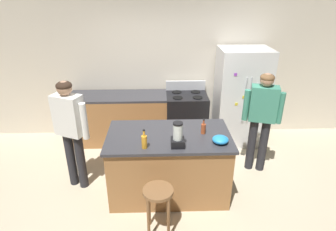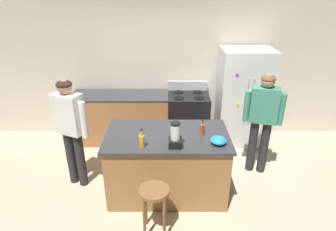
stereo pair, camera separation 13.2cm
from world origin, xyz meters
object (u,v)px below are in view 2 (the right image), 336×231
refrigerator (244,98)px  bottle_soda (142,141)px  person_by_sink_right (264,115)px  mixing_bowl (219,141)px  stove_range (189,118)px  blender_appliance (176,137)px  person_by_island_left (71,124)px  kitchen_island (168,164)px  bottle_cooking_sauce (203,129)px  bar_stool (155,199)px

refrigerator → bottle_soda: bearing=-133.1°
person_by_sink_right → mixing_bowl: bearing=-136.3°
stove_range → blender_appliance: (-0.29, -1.82, 0.60)m
blender_appliance → bottle_soda: blender_appliance is taller
person_by_island_left → person_by_sink_right: person_by_island_left is taller
person_by_sink_right → bottle_soda: size_ratio=6.43×
kitchen_island → person_by_island_left: 1.49m
kitchen_island → stove_range: 1.57m
person_by_sink_right → blender_appliance: bearing=-148.6°
kitchen_island → refrigerator: size_ratio=0.94×
stove_range → bottle_soda: (-0.71, -1.85, 0.56)m
refrigerator → mixing_bowl: bearing=-113.1°
person_by_sink_right → bottle_cooking_sauce: bearing=-153.0°
stove_range → blender_appliance: 1.94m
stove_range → mixing_bowl: size_ratio=5.37×
kitchen_island → bottle_soda: bearing=-133.8°
person_by_sink_right → kitchen_island: bearing=-160.1°
person_by_island_left → bottle_soda: person_by_island_left is taller
bar_stool → mixing_bowl: mixing_bowl is taller
stove_range → bottle_cooking_sauce: bearing=-86.9°
person_by_island_left → bottle_soda: (1.06, -0.52, 0.03)m
bar_stool → mixing_bowl: size_ratio=3.10×
person_by_island_left → bottle_soda: size_ratio=6.51×
stove_range → bottle_soda: bottle_soda is taller
mixing_bowl → bottle_soda: bearing=-174.7°
stove_range → person_by_island_left: (-1.76, -1.33, 0.52)m
person_by_sink_right → bottle_cooking_sauce: (-0.98, -0.50, 0.03)m
bottle_soda → refrigerator: bearing=46.9°
blender_appliance → stove_range: bearing=81.0°
kitchen_island → bottle_soda: bottle_soda is taller
refrigerator → person_by_island_left: refrigerator is taller
bar_stool → blender_appliance: blender_appliance is taller
person_by_sink_right → bottle_cooking_sauce: person_by_sink_right is taller
bottle_cooking_sauce → person_by_island_left: bearing=174.7°
kitchen_island → refrigerator: (1.40, 1.50, 0.43)m
person_by_island_left → bar_stool: bearing=-38.3°
stove_range → bar_stool: 2.36m
refrigerator → bottle_cooking_sauce: (-0.92, -1.47, 0.13)m
refrigerator → bottle_cooking_sauce: size_ratio=8.36×
person_by_sink_right → mixing_bowl: 1.11m
refrigerator → stove_range: refrigerator is taller
kitchen_island → person_by_sink_right: 1.63m
refrigerator → blender_appliance: 2.22m
stove_range → person_by_sink_right: (1.06, -1.00, 0.51)m
bar_stool → kitchen_island: bearing=78.9°
person_by_island_left → bar_stool: (1.22, -0.96, -0.50)m
refrigerator → person_by_sink_right: refrigerator is taller
mixing_bowl → person_by_sink_right: bearing=43.7°
bottle_soda → stove_range: bearing=69.1°
kitchen_island → blender_appliance: (0.10, -0.30, 0.61)m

